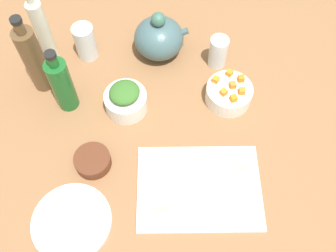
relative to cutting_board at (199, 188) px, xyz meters
The scene contains 28 objects.
tabletop 19.19cm from the cutting_board, 111.30° to the left, with size 190.00×190.00×3.00cm, color #8D613D.
cutting_board is the anchor object (origin of this frame).
plate_tofu 35.24cm from the cutting_board, 169.65° to the right, with size 21.17×21.17×1.20cm, color white.
bowl_greens 34.16cm from the cutting_board, 123.42° to the left, with size 12.88×12.88×6.43cm, color white.
bowl_carrots 31.43cm from the cutting_board, 65.78° to the left, with size 14.16×14.16×5.78cm, color white.
bowl_small_side 30.76cm from the cutting_board, 160.58° to the left, with size 10.30×10.30×3.82cm, color #5C2E1B.
teapot 50.78cm from the cutting_board, 97.61° to the left, with size 17.60×15.98×17.05cm.
bottle_0 49.38cm from the cutting_board, 139.11° to the left, with size 6.38×6.38×23.62cm.
bottle_1 61.08cm from the cutting_board, 138.20° to the left, with size 6.35×6.35×28.55cm.
bottle_2 67.90cm from the cutting_board, 129.84° to the left, with size 4.70×4.70×27.09cm.
drinking_glass_0 59.66cm from the cutting_board, 121.21° to the left, with size 6.79×6.79×12.45cm, color white.
drinking_glass_1 45.11cm from the cutting_board, 75.02° to the left, with size 5.95×5.95×11.02cm, color white.
carrot_cube_0 28.36cm from the cutting_board, 61.78° to the left, with size 1.80×1.80×1.80cm, color orange.
carrot_cube_1 29.48cm from the cutting_board, 68.60° to the left, with size 1.80×1.80×1.80cm, color orange.
carrot_cube_2 31.78cm from the cutting_board, 59.07° to the left, with size 1.80×1.80×1.80cm, color orange.
carrot_cube_3 35.99cm from the cutting_board, 62.05° to the left, with size 1.80×1.80×1.80cm, color orange.
carrot_cube_4 36.87cm from the cutting_board, 68.27° to the left, with size 1.80×1.80×1.80cm, color orange.
carrot_cube_5 33.44cm from the cutting_board, 74.35° to the left, with size 1.80×1.80×1.80cm, color orange.
carrot_cube_6 32.85cm from the cutting_board, 64.89° to the left, with size 1.80×1.80×1.80cm, color orange.
chopped_greens_mound 34.92cm from the cutting_board, 123.42° to the left, with size 9.18×8.86×3.60cm, color #396D2A.
tofu_cube_0 38.29cm from the cutting_board, 168.47° to the right, with size 2.20×2.20×2.20cm, color #E5EFCA.
tofu_cube_1 34.80cm from the cutting_board, 169.96° to the right, with size 2.20×2.20×2.20cm, color #E9F0CA.
tofu_cube_2 37.12cm from the cutting_board, behind, with size 2.20×2.20×2.20cm, color #FCE1D0.
tofu_cube_3 34.77cm from the cutting_board, 163.21° to the right, with size 2.20×2.20×2.20cm, color white.
tofu_cube_4 31.46cm from the cutting_board, 166.96° to the right, with size 2.20×2.20×2.20cm, color white.
dumpling_0 12.38cm from the cutting_board, 146.27° to the right, with size 5.33×4.82×2.63cm, color beige.
dumpling_1 12.17cm from the cutting_board, 11.97° to the left, with size 5.77×5.61×2.97cm, color beige.
dumpling_2 4.84cm from the cutting_board, 138.76° to the left, with size 4.89×4.83×2.14cm, color beige.
Camera 1 is at (-5.16, -55.68, 105.46)cm, focal length 41.87 mm.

